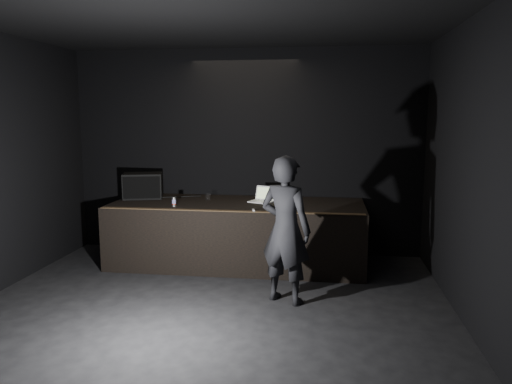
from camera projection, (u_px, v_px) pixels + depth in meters
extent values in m
plane|color=black|center=(194.00, 336.00, 5.44)|extent=(7.00, 7.00, 0.00)
cube|color=black|center=(245.00, 152.00, 8.60)|extent=(6.00, 0.10, 3.50)
cube|color=black|center=(496.00, 183.00, 4.76)|extent=(0.10, 7.00, 3.50)
cube|color=black|center=(187.00, 1.00, 4.91)|extent=(6.00, 7.00, 0.04)
cube|color=black|center=(238.00, 233.00, 8.04)|extent=(4.00, 1.50, 1.00)
cube|color=brown|center=(229.00, 211.00, 7.27)|extent=(3.92, 0.10, 0.01)
cube|color=black|center=(143.00, 186.00, 8.38)|extent=(0.73, 0.60, 0.42)
cube|color=black|center=(142.00, 188.00, 8.16)|extent=(0.58, 0.18, 0.36)
cylinder|color=black|center=(175.00, 197.00, 8.47)|extent=(0.84, 0.34, 0.02)
cube|color=silver|center=(261.00, 202.00, 8.00)|extent=(0.42, 0.36, 0.02)
cube|color=silver|center=(261.00, 201.00, 8.00)|extent=(0.33, 0.25, 0.00)
cube|color=silver|center=(266.00, 193.00, 8.12)|extent=(0.35, 0.20, 0.23)
cube|color=#C6E142|center=(265.00, 193.00, 8.11)|extent=(0.31, 0.17, 0.18)
cylinder|color=silver|center=(174.00, 202.00, 7.62)|extent=(0.06, 0.06, 0.14)
cylinder|color=navy|center=(174.00, 202.00, 7.62)|extent=(0.06, 0.06, 0.06)
cylinder|color=#AB210F|center=(174.00, 204.00, 7.63)|extent=(0.06, 0.06, 0.01)
cylinder|color=white|center=(208.00, 197.00, 8.22)|extent=(0.09, 0.09, 0.11)
cube|color=white|center=(253.00, 210.00, 7.27)|extent=(0.06, 0.14, 0.03)
imported|color=black|center=(286.00, 230.00, 6.32)|extent=(0.82, 0.70, 1.90)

